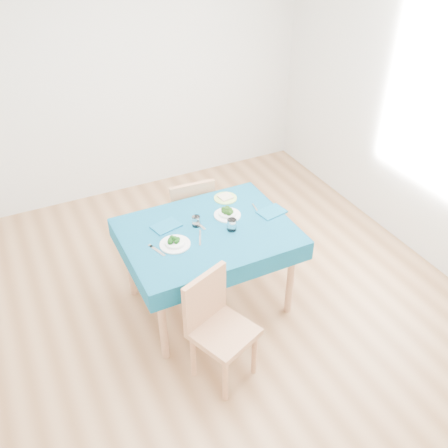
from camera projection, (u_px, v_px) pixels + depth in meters
name	position (u px, v px, depth m)	size (l,w,h in m)	color
room_shell	(224.00, 166.00, 3.49)	(4.02, 4.52, 2.73)	#8C5F3A
table	(208.00, 268.00, 4.08)	(1.31, 0.99, 0.76)	navy
chair_near	(224.00, 327.00, 3.40)	(0.39, 0.43, 0.98)	#B37C54
chair_far	(187.00, 207.00, 4.60)	(0.41, 0.44, 1.01)	#B37C54
bowl_near	(175.00, 241.00, 3.69)	(0.23, 0.23, 0.07)	white
bowl_far	(227.00, 212.00, 4.01)	(0.22, 0.22, 0.07)	white
fork_near	(157.00, 251.00, 3.65)	(0.02, 0.17, 0.00)	silver
knife_near	(200.00, 238.00, 3.78)	(0.02, 0.20, 0.00)	silver
fork_far	(199.00, 224.00, 3.92)	(0.02, 0.17, 0.00)	silver
knife_far	(257.00, 210.00, 4.09)	(0.02, 0.20, 0.00)	silver
napkin_near	(166.00, 226.00, 3.90)	(0.21, 0.15, 0.01)	#0E5475
napkin_far	(272.00, 212.00, 4.06)	(0.22, 0.15, 0.01)	#0E5475
tumbler_center	(196.00, 221.00, 3.89)	(0.07, 0.07, 0.08)	white
tumbler_side	(232.00, 225.00, 3.84)	(0.07, 0.07, 0.10)	white
side_plate	(225.00, 198.00, 4.24)	(0.20, 0.20, 0.01)	#ADDA6A
bread_slice	(225.00, 197.00, 4.23)	(0.11, 0.11, 0.02)	beige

